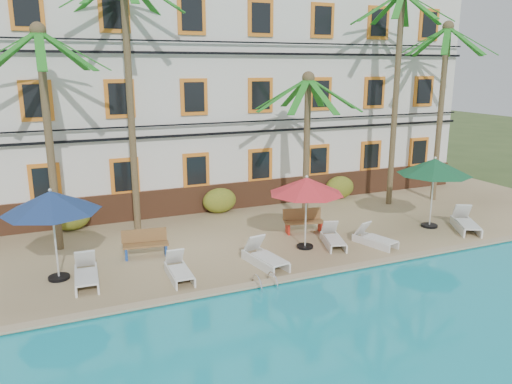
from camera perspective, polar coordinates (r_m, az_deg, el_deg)
name	(u,v)px	position (r m, az deg, el deg)	size (l,w,h in m)	color
ground	(303,271)	(16.53, 5.45, -8.96)	(100.00, 100.00, 0.00)	#384C23
pool_deck	(246,224)	(20.73, -1.16, -3.68)	(30.00, 12.00, 0.25)	tan
pool_coping	(318,273)	(15.70, 7.06, -9.18)	(30.00, 0.35, 0.06)	tan
hotel_building	(206,90)	(24.45, -5.70, 11.51)	(25.40, 6.44, 10.22)	silver
palm_a	(46,108)	(17.93, -22.90, 8.84)	(4.34, 4.34, 7.60)	brown
palm_b	(128,71)	(19.13, -14.38, 13.26)	(4.34, 4.34, 9.64)	brown
palm_c	(307,124)	(20.11, 5.87, 7.70)	(4.34, 4.34, 6.05)	brown
palm_d	(397,72)	(23.28, 15.86, 13.09)	(4.34, 4.34, 9.53)	brown
palm_e	(443,88)	(24.74, 20.55, 11.02)	(4.34, 4.34, 8.19)	brown
shrub_left	(70,217)	(20.70, -20.45, -2.67)	(1.50, 0.90, 1.10)	#255A19
shrub_mid	(219,201)	(21.78, -4.19, -0.98)	(1.50, 0.90, 1.10)	#255A19
shrub_right	(339,187)	(24.39, 9.52, 0.51)	(1.50, 0.90, 1.10)	#255A19
umbrella_blue	(51,202)	(15.64, -22.37, -1.06)	(2.82, 2.82, 2.81)	black
umbrella_red	(306,186)	(17.18, 5.79, 0.67)	(2.62, 2.62, 2.62)	black
umbrella_green	(435,167)	(20.58, 19.73, 2.70)	(2.85, 2.85, 2.84)	black
lounger_a	(86,274)	(15.71, -18.83, -8.87)	(0.76, 1.86, 0.86)	silver
lounger_b	(179,270)	(15.41, -8.81, -8.79)	(0.64, 1.69, 0.79)	silver
lounger_c	(264,257)	(16.16, 0.98, -7.40)	(0.97, 1.96, 0.89)	silver
lounger_d	(333,238)	(18.11, 8.79, -5.25)	(1.08, 1.78, 0.79)	silver
lounger_e	(374,238)	(18.42, 13.37, -5.16)	(1.04, 1.73, 0.77)	silver
lounger_f	(466,223)	(21.16, 22.83, -3.25)	(1.56, 2.04, 0.92)	silver
bench_left	(146,243)	(17.23, -12.50, -5.71)	(1.55, 0.67, 0.93)	olive
bench_right	(304,220)	(19.30, 5.47, -3.25)	(1.57, 0.81, 0.93)	olive
pool_ladder	(265,285)	(14.86, 1.02, -10.60)	(0.54, 0.74, 0.74)	silver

